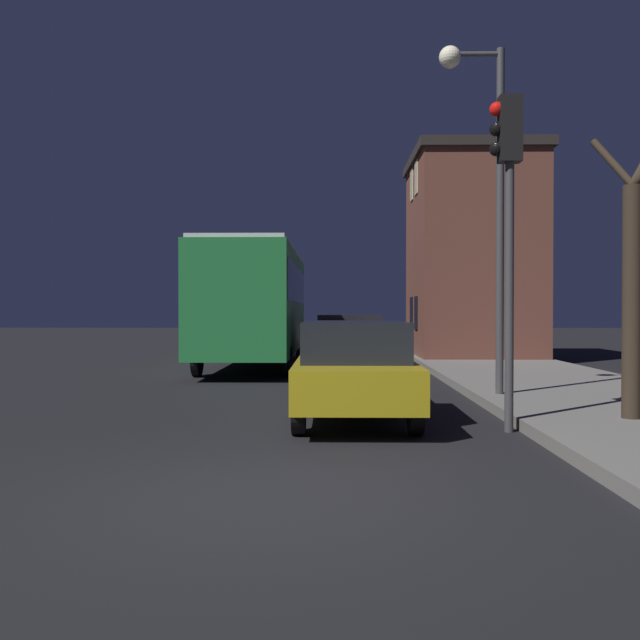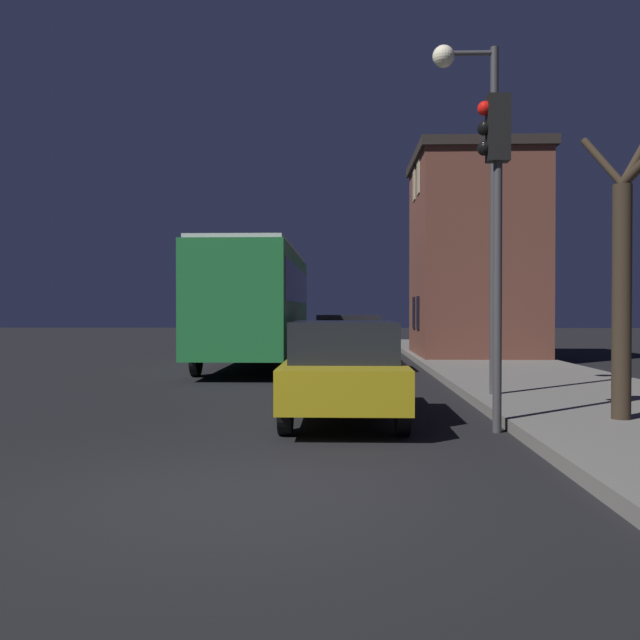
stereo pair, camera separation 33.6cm
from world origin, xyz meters
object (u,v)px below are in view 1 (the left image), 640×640
at_px(bus, 256,297).
at_px(car_near_lane, 354,368).
at_px(car_mid_lane, 349,341).
at_px(bare_tree, 638,267).
at_px(car_far_lane, 344,333).
at_px(streetlamp, 483,163).
at_px(traffic_light, 507,192).

height_order(bus, car_near_lane, bus).
distance_m(car_near_lane, car_mid_lane, 8.64).
bearing_deg(bare_tree, car_far_lane, 101.62).
bearing_deg(car_far_lane, car_mid_lane, -90.05).
height_order(streetlamp, bare_tree, streetlamp).
xyz_separation_m(bus, car_mid_lane, (2.70, -1.45, -1.24)).
relative_size(bare_tree, car_near_lane, 1.07).
height_order(traffic_light, bus, traffic_light).
bearing_deg(car_far_lane, car_near_lane, -90.44).
distance_m(bus, car_near_lane, 10.48).
xyz_separation_m(streetlamp, bus, (-4.94, 8.15, -2.25)).
bearing_deg(car_far_lane, bare_tree, -78.38).
height_order(bus, car_far_lane, bus).
height_order(car_near_lane, car_mid_lane, car_mid_lane).
bearing_deg(bare_tree, car_near_lane, 166.42).
bearing_deg(car_mid_lane, car_near_lane, -90.83).
distance_m(traffic_light, bus, 12.15).
relative_size(bus, car_mid_lane, 2.47).
xyz_separation_m(bare_tree, car_mid_lane, (-3.76, 9.57, -1.46)).
bearing_deg(traffic_light, car_near_lane, 152.32).
xyz_separation_m(traffic_light, bare_tree, (1.83, 0.14, -1.01)).
height_order(streetlamp, bus, streetlamp).
xyz_separation_m(bus, car_near_lane, (2.58, -10.08, -1.26)).
distance_m(bus, car_far_lane, 7.83).
distance_m(streetlamp, bus, 9.79).
bearing_deg(traffic_light, bus, 112.53).
height_order(bus, car_mid_lane, bus).
bearing_deg(bus, car_near_lane, -75.67).
bearing_deg(bare_tree, traffic_light, -175.63).
xyz_separation_m(bus, car_far_lane, (2.71, 7.23, -1.31)).
bearing_deg(bus, traffic_light, -67.47).
xyz_separation_m(streetlamp, car_mid_lane, (-2.23, 6.70, -3.49)).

